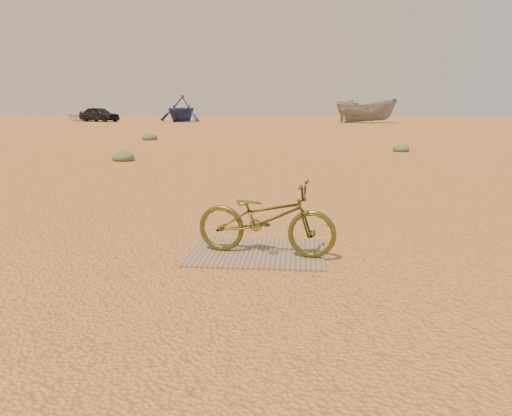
# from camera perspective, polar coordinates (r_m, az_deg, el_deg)

# --- Properties ---
(ground) EXTENTS (120.00, 120.00, 0.00)m
(ground) POSITION_cam_1_polar(r_m,az_deg,el_deg) (5.22, -5.56, -5.78)
(ground) COLOR #C28B3D
(ground) RESTS_ON ground
(plywood_board) EXTENTS (1.45, 1.10, 0.02)m
(plywood_board) POSITION_cam_1_polar(r_m,az_deg,el_deg) (5.37, 0.00, -5.09)
(plywood_board) COLOR #816C54
(plywood_board) RESTS_ON ground
(bicycle) EXTENTS (1.54, 0.75, 0.77)m
(bicycle) POSITION_cam_1_polar(r_m,az_deg,el_deg) (5.19, 1.14, -1.15)
(bicycle) COLOR #464818
(bicycle) RESTS_ON plywood_board
(car) EXTENTS (4.15, 2.88, 1.31)m
(car) POSITION_cam_1_polar(r_m,az_deg,el_deg) (47.74, -17.48, 10.18)
(car) COLOR black
(car) RESTS_ON ground
(boat_near_left) EXTENTS (4.94, 5.56, 0.95)m
(boat_near_left) POSITION_cam_1_polar(r_m,az_deg,el_deg) (51.14, -19.51, 9.92)
(boat_near_left) COLOR silver
(boat_near_left) RESTS_ON ground
(boat_far_left) EXTENTS (4.96, 5.40, 2.38)m
(boat_far_left) POSITION_cam_1_polar(r_m,az_deg,el_deg) (46.19, -8.56, 11.21)
(boat_far_left) COLOR navy
(boat_far_left) RESTS_ON ground
(boat_mid_right) EXTENTS (5.38, 2.75, 1.99)m
(boat_mid_right) POSITION_cam_1_polar(r_m,az_deg,el_deg) (43.37, 12.52, 10.78)
(boat_mid_right) COLOR gray
(boat_mid_right) RESTS_ON ground
(kale_a) EXTENTS (0.63, 0.63, 0.35)m
(kale_a) POSITION_cam_1_polar(r_m,az_deg,el_deg) (14.62, -14.92, 5.24)
(kale_a) COLOR #516946
(kale_a) RESTS_ON ground
(kale_b) EXTENTS (0.55, 0.55, 0.30)m
(kale_b) POSITION_cam_1_polar(r_m,az_deg,el_deg) (17.59, 16.22, 6.22)
(kale_b) COLOR #516946
(kale_b) RESTS_ON ground
(kale_c) EXTENTS (0.69, 0.69, 0.38)m
(kale_c) POSITION_cam_1_polar(r_m,az_deg,el_deg) (22.88, -12.06, 7.62)
(kale_c) COLOR #516946
(kale_c) RESTS_ON ground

